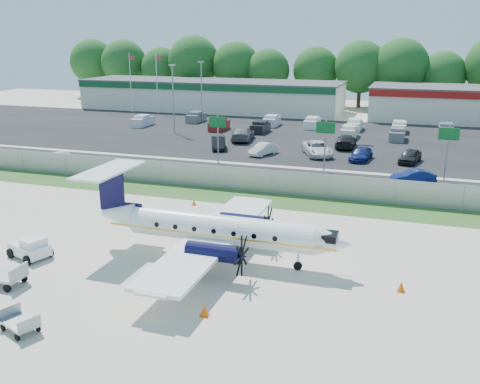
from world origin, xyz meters
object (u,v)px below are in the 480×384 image
(aircraft, at_px, (215,228))
(baggage_cart_far, at_px, (20,322))
(baggage_cart_near, at_px, (2,275))
(pushback_tug, at_px, (31,248))

(aircraft, bearing_deg, baggage_cart_far, -117.61)
(aircraft, height_order, baggage_cart_near, aircraft)
(baggage_cart_near, bearing_deg, pushback_tug, 106.19)
(pushback_tug, xyz_separation_m, baggage_cart_far, (5.06, -7.01, -0.18))
(baggage_cart_far, bearing_deg, pushback_tug, 125.83)
(baggage_cart_near, distance_m, baggage_cart_far, 5.39)
(aircraft, bearing_deg, pushback_tug, -162.60)
(pushback_tug, relative_size, baggage_cart_far, 1.32)
(baggage_cart_near, relative_size, baggage_cart_far, 1.12)
(baggage_cart_near, bearing_deg, baggage_cart_far, -41.19)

